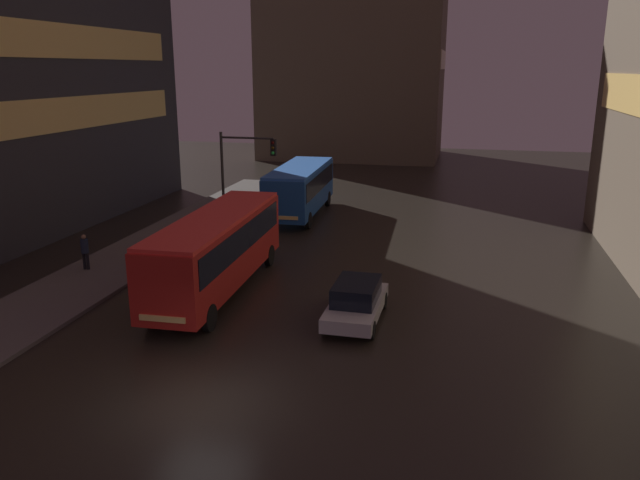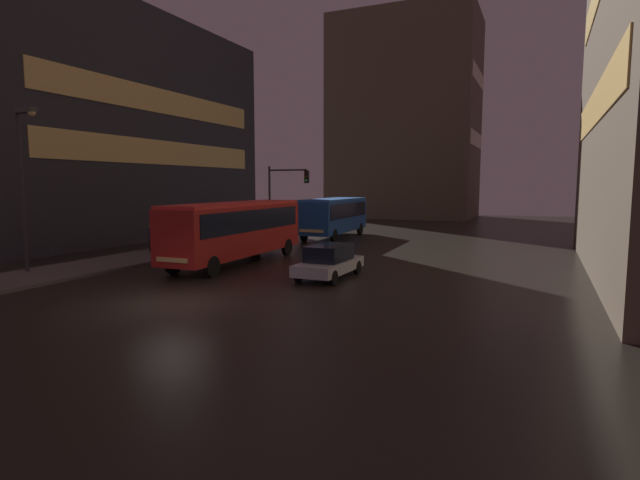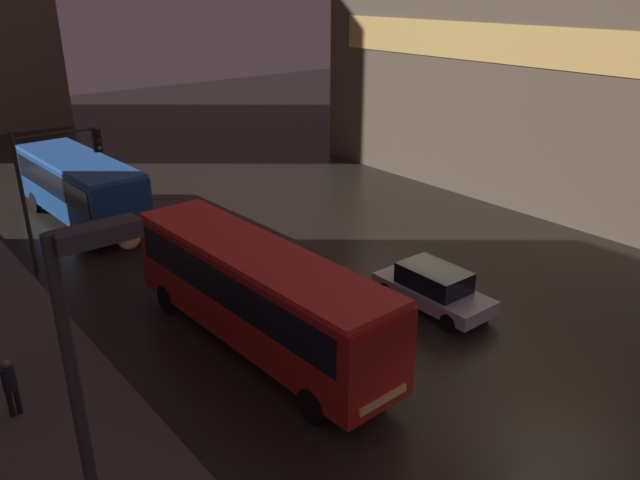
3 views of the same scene
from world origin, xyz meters
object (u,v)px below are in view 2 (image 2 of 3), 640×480
object	(u,v)px
car_taxi	(329,261)
street_lamp_sidewalk	(24,164)
bus_far	(334,214)
pedestrian_mid	(151,236)
traffic_light_main	(284,190)
bus_near	(236,226)

from	to	relation	value
car_taxi	street_lamp_sidewalk	bearing A→B (deg)	21.40
bus_far	street_lamp_sidewalk	distance (m)	22.38
car_taxi	pedestrian_mid	world-z (taller)	pedestrian_mid
traffic_light_main	bus_far	bearing A→B (deg)	61.27
bus_far	street_lamp_sidewalk	xyz separation A→B (m)	(-6.82, -21.07, 3.25)
bus_near	car_taxi	world-z (taller)	bus_near
car_taxi	traffic_light_main	distance (m)	15.04
bus_far	pedestrian_mid	bearing A→B (deg)	61.11
bus_near	traffic_light_main	size ratio (longest dim) A/B	1.91
bus_near	street_lamp_sidewalk	distance (m)	10.29
street_lamp_sidewalk	bus_near	bearing A→B (deg)	43.63
traffic_light_main	street_lamp_sidewalk	world-z (taller)	street_lamp_sidewalk
street_lamp_sidewalk	car_taxi	bearing A→B (deg)	20.74
car_taxi	street_lamp_sidewalk	xyz separation A→B (m)	(-13.23, -5.01, 4.42)
bus_near	car_taxi	size ratio (longest dim) A/B	2.48
traffic_light_main	street_lamp_sidewalk	bearing A→B (deg)	-105.03
bus_near	pedestrian_mid	xyz separation A→B (m)	(-6.92, 1.06, -0.92)
bus_far	car_taxi	xyz separation A→B (m)	(6.41, -16.06, -1.17)
bus_near	bus_far	distance (m)	14.31
street_lamp_sidewalk	bus_far	bearing A→B (deg)	72.05
pedestrian_mid	traffic_light_main	size ratio (longest dim) A/B	0.29
bus_near	pedestrian_mid	distance (m)	7.06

